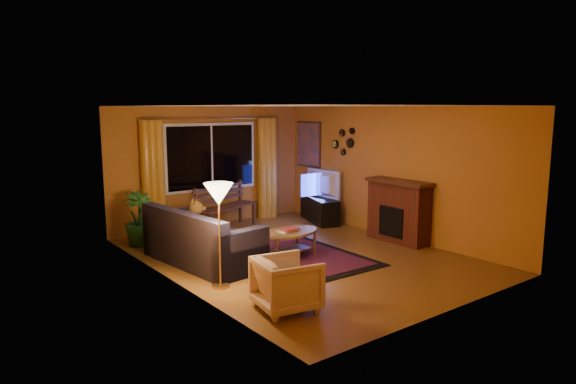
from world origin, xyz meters
TOP-DOWN VIEW (x-y plane):
  - floor at (0.00, 0.00)m, footprint 4.50×6.00m
  - ceiling at (0.00, 0.00)m, footprint 4.50×6.00m
  - wall_back at (0.00, 3.01)m, footprint 4.50×0.02m
  - wall_left at (-2.26, 0.00)m, footprint 0.02×6.00m
  - wall_right at (2.26, 0.00)m, footprint 0.02×6.00m
  - window at (0.00, 2.94)m, footprint 2.00×0.02m
  - curtain_rod at (0.00, 2.90)m, footprint 3.20×0.03m
  - curtain_left at (-1.35, 2.88)m, footprint 0.36×0.36m
  - curtain_right at (1.35, 2.88)m, footprint 0.36×0.36m
  - bench at (-0.01, 2.38)m, footprint 1.61×0.95m
  - potted_plant at (-1.88, 2.28)m, footprint 0.65×0.65m
  - sofa at (-1.48, 0.61)m, footprint 1.16×2.27m
  - dog at (-1.43, 1.10)m, footprint 0.44×0.53m
  - armchair at (-1.58, -1.75)m, footprint 0.79×0.82m
  - floor_lamp at (-1.83, -0.56)m, footprint 0.32×0.32m
  - rug at (-0.15, 0.26)m, footprint 2.06×3.18m
  - coffee_table at (-0.23, 0.02)m, footprint 1.31×1.31m
  - tv_console at (2.00, 1.78)m, footprint 0.83×1.36m
  - television at (2.00, 1.78)m, footprint 0.15×1.04m
  - fireplace at (2.05, -0.40)m, footprint 0.40×1.20m
  - mirror_cluster at (2.21, 1.30)m, footprint 0.06×0.60m
  - painting at (2.22, 2.45)m, footprint 0.04×0.76m

SIDE VIEW (x-z plane):
  - floor at x=0.00m, z-range -0.02..0.00m
  - rug at x=-0.15m, z-range 0.00..0.02m
  - coffee_table at x=-0.23m, z-range 0.00..0.44m
  - bench at x=-0.01m, z-range 0.00..0.46m
  - tv_console at x=2.00m, z-range 0.00..0.54m
  - armchair at x=-1.58m, z-range 0.00..0.73m
  - sofa at x=-1.48m, z-range 0.00..0.89m
  - potted_plant at x=-1.88m, z-range 0.00..0.98m
  - fireplace at x=2.05m, z-range 0.00..1.10m
  - dog at x=-1.43m, z-range 0.44..0.94m
  - floor_lamp at x=-1.83m, z-range 0.00..1.46m
  - television at x=2.00m, z-range 0.54..1.14m
  - curtain_left at x=-1.35m, z-range 0.00..2.24m
  - curtain_right at x=1.35m, z-range 0.00..2.24m
  - wall_back at x=0.00m, z-range 0.00..2.50m
  - wall_left at x=-2.26m, z-range 0.00..2.50m
  - wall_right at x=2.26m, z-range 0.00..2.50m
  - window at x=0.00m, z-range 0.80..2.10m
  - painting at x=2.22m, z-range 1.17..2.13m
  - mirror_cluster at x=2.21m, z-range 1.52..2.08m
  - curtain_rod at x=0.00m, z-range 2.23..2.27m
  - ceiling at x=0.00m, z-range 2.50..2.52m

